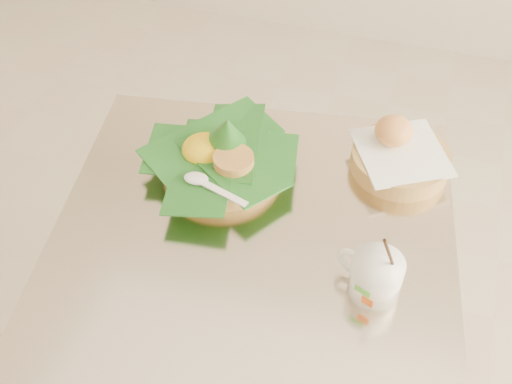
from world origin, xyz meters
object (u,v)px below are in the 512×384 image
(cafe_table, at_px, (253,307))
(bread_basket, at_px, (399,155))
(coffee_mug, at_px, (375,275))
(rice_basket, at_px, (221,154))

(cafe_table, relative_size, bread_basket, 3.69)
(bread_basket, distance_m, coffee_mug, 0.30)
(coffee_mug, bearing_deg, bread_basket, 90.80)
(rice_basket, bearing_deg, bread_basket, 18.52)
(cafe_table, xyz_separation_m, coffee_mug, (0.22, -0.05, 0.26))
(bread_basket, height_order, coffee_mug, coffee_mug)
(bread_basket, bearing_deg, coffee_mug, -89.20)
(cafe_table, height_order, bread_basket, bread_basket)
(cafe_table, distance_m, bread_basket, 0.41)
(cafe_table, distance_m, rice_basket, 0.31)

